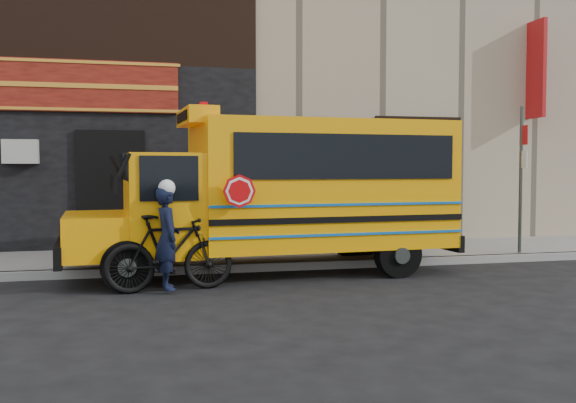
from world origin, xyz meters
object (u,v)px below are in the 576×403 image
(sign_pole, at_px, (521,176))
(bicycle, at_px, (170,253))
(school_bus, at_px, (285,190))
(cyclist, at_px, (167,241))

(sign_pole, height_order, bicycle, sign_pole)
(school_bus, bearing_deg, sign_pole, 6.27)
(bicycle, relative_size, cyclist, 1.26)
(cyclist, bearing_deg, school_bus, -66.72)
(bicycle, distance_m, cyclist, 0.21)
(sign_pole, distance_m, cyclist, 7.60)
(cyclist, bearing_deg, sign_pole, -83.43)
(sign_pole, relative_size, cyclist, 2.02)
(school_bus, bearing_deg, cyclist, -148.99)
(sign_pole, bearing_deg, bicycle, -166.14)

